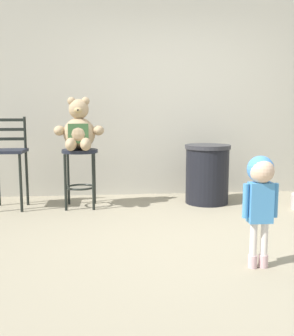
% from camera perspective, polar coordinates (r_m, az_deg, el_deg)
% --- Properties ---
extents(ground_plane, '(24.00, 24.00, 0.00)m').
position_cam_1_polar(ground_plane, '(3.59, 8.82, -10.58)').
color(ground_plane, gray).
extents(building_wall, '(7.89, 0.30, 3.85)m').
position_cam_1_polar(building_wall, '(5.68, 3.42, 15.96)').
color(building_wall, '#B2AD9D').
rests_on(building_wall, ground_plane).
extents(bar_stool_with_teddy, '(0.43, 0.43, 0.70)m').
position_cam_1_polar(bar_stool_with_teddy, '(4.78, -9.69, 0.41)').
color(bar_stool_with_teddy, black).
rests_on(bar_stool_with_teddy, ground_plane).
extents(teddy_bear, '(0.59, 0.53, 0.62)m').
position_cam_1_polar(teddy_bear, '(4.72, -9.84, 5.39)').
color(teddy_bear, tan).
rests_on(teddy_bear, bar_stool_with_teddy).
extents(child_walking, '(0.26, 0.21, 0.83)m').
position_cam_1_polar(child_walking, '(2.96, 16.16, -2.70)').
color(child_walking, '#D1A9AC').
rests_on(child_walking, ground_plane).
extents(trash_bin, '(0.57, 0.57, 0.74)m').
position_cam_1_polar(trash_bin, '(5.01, 8.73, -0.84)').
color(trash_bin, black).
rests_on(trash_bin, ground_plane).
extents(bar_chair_empty, '(0.40, 0.40, 1.09)m').
position_cam_1_polar(bar_chair_empty, '(4.93, -19.46, 1.68)').
color(bar_chair_empty, black).
rests_on(bar_chair_empty, ground_plane).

